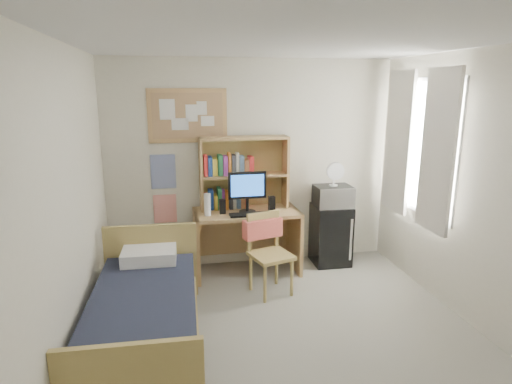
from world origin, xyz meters
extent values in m
cube|color=gray|center=(0.00, 0.00, -0.01)|extent=(3.60, 4.20, 0.02)
cube|color=silver|center=(0.00, 0.00, 2.60)|extent=(3.60, 4.20, 0.02)
cube|color=silver|center=(0.00, 2.10, 1.30)|extent=(3.60, 0.04, 2.60)
cube|color=silver|center=(0.00, -2.10, 1.30)|extent=(3.60, 0.04, 2.60)
cube|color=silver|center=(-1.80, 0.00, 1.30)|extent=(0.04, 4.20, 2.60)
cube|color=silver|center=(1.80, 0.00, 1.30)|extent=(0.04, 4.20, 2.60)
cube|color=white|center=(1.75, 1.20, 1.60)|extent=(0.10, 1.40, 1.70)
cube|color=silver|center=(1.72, 0.80, 1.60)|extent=(0.04, 0.55, 1.70)
cube|color=silver|center=(1.72, 1.60, 1.60)|extent=(0.04, 0.55, 1.70)
cube|color=tan|center=(-0.78, 2.08, 1.92)|extent=(0.94, 0.03, 0.64)
cube|color=#263E99|center=(-1.10, 2.09, 1.25)|extent=(0.30, 0.01, 0.42)
cube|color=red|center=(-1.10, 2.09, 0.78)|extent=(0.28, 0.01, 0.36)
cube|color=tan|center=(-0.13, 1.76, 0.40)|extent=(1.28, 0.65, 0.79)
cube|color=tan|center=(0.04, 1.14, 0.45)|extent=(0.56, 0.56, 0.91)
cube|color=black|center=(1.00, 1.84, 0.39)|extent=(0.47, 0.47, 0.78)
cube|color=black|center=(-1.28, 0.33, 0.26)|extent=(0.99, 1.88, 0.51)
cube|color=tan|center=(-0.13, 1.91, 1.23)|extent=(1.08, 0.29, 0.88)
cube|color=black|center=(-0.13, 1.70, 1.03)|extent=(0.45, 0.04, 0.48)
cube|color=black|center=(-0.12, 1.56, 0.80)|extent=(0.47, 0.16, 0.02)
cube|color=black|center=(-0.43, 1.70, 0.88)|extent=(0.07, 0.07, 0.17)
cube|color=black|center=(0.17, 1.71, 0.88)|extent=(0.07, 0.07, 0.18)
cylinder|color=white|center=(-0.61, 1.66, 0.92)|extent=(0.08, 0.08, 0.26)
cube|color=#ED675A|center=(-0.02, 1.34, 0.70)|extent=(0.47, 0.26, 0.22)
cube|color=silver|center=(1.00, 1.82, 0.91)|extent=(0.46, 0.35, 0.26)
cylinder|color=white|center=(1.00, 1.82, 1.18)|extent=(0.22, 0.22, 0.27)
cube|color=white|center=(-1.26, 1.08, 0.58)|extent=(0.55, 0.39, 0.13)
camera|label=1|loc=(-0.97, -3.15, 2.24)|focal=30.00mm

